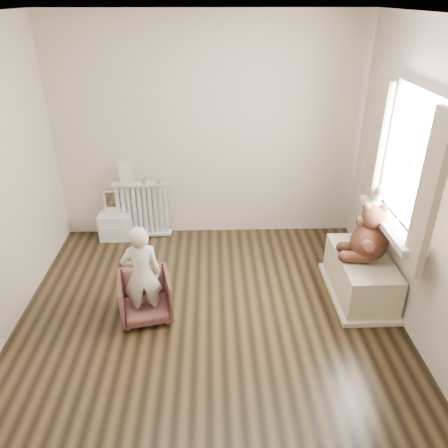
{
  "coord_description": "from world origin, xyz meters",
  "views": [
    {
      "loc": [
        0.04,
        -3.19,
        2.73
      ],
      "look_at": [
        0.15,
        0.45,
        0.8
      ],
      "focal_mm": 35.0,
      "sensor_mm": 36.0,
      "label": 1
    }
  ],
  "objects_px": {
    "child": "(142,275)",
    "teddy_bear": "(370,238)",
    "plush_cat": "(377,192)",
    "toy_vanity": "(115,218)",
    "toy_bench": "(360,277)",
    "radiator": "(142,208)",
    "armchair": "(145,297)"
  },
  "relations": [
    {
      "from": "child",
      "to": "teddy_bear",
      "type": "distance_m",
      "value": 2.16
    },
    {
      "from": "child",
      "to": "plush_cat",
      "type": "relative_size",
      "value": 4.07
    },
    {
      "from": "plush_cat",
      "to": "toy_vanity",
      "type": "bearing_deg",
      "value": 171.79
    },
    {
      "from": "toy_vanity",
      "to": "toy_bench",
      "type": "bearing_deg",
      "value": -25.11
    },
    {
      "from": "toy_bench",
      "to": "child",
      "type": "bearing_deg",
      "value": -171.23
    },
    {
      "from": "toy_bench",
      "to": "radiator",
      "type": "bearing_deg",
      "value": 151.2
    },
    {
      "from": "child",
      "to": "toy_bench",
      "type": "height_order",
      "value": "child"
    },
    {
      "from": "teddy_bear",
      "to": "toy_bench",
      "type": "bearing_deg",
      "value": 130.22
    },
    {
      "from": "radiator",
      "to": "child",
      "type": "height_order",
      "value": "child"
    },
    {
      "from": "plush_cat",
      "to": "toy_bench",
      "type": "bearing_deg",
      "value": -104.05
    },
    {
      "from": "radiator",
      "to": "teddy_bear",
      "type": "relative_size",
      "value": 1.24
    },
    {
      "from": "toy_bench",
      "to": "plush_cat",
      "type": "height_order",
      "value": "plush_cat"
    },
    {
      "from": "toy_vanity",
      "to": "armchair",
      "type": "distance_m",
      "value": 1.64
    },
    {
      "from": "armchair",
      "to": "plush_cat",
      "type": "bearing_deg",
      "value": 2.4
    },
    {
      "from": "teddy_bear",
      "to": "plush_cat",
      "type": "bearing_deg",
      "value": 78.73
    },
    {
      "from": "child",
      "to": "armchair",
      "type": "bearing_deg",
      "value": -102.13
    },
    {
      "from": "radiator",
      "to": "teddy_bear",
      "type": "xyz_separation_m",
      "value": [
        2.36,
        -1.31,
        0.28
      ]
    },
    {
      "from": "toy_vanity",
      "to": "teddy_bear",
      "type": "bearing_deg",
      "value": -25.44
    },
    {
      "from": "child",
      "to": "toy_bench",
      "type": "bearing_deg",
      "value": 176.64
    },
    {
      "from": "armchair",
      "to": "plush_cat",
      "type": "relative_size",
      "value": 2.03
    },
    {
      "from": "toy_vanity",
      "to": "plush_cat",
      "type": "height_order",
      "value": "plush_cat"
    },
    {
      "from": "radiator",
      "to": "toy_bench",
      "type": "relative_size",
      "value": 0.76
    },
    {
      "from": "plush_cat",
      "to": "radiator",
      "type": "bearing_deg",
      "value": 168.84
    },
    {
      "from": "radiator",
      "to": "teddy_bear",
      "type": "distance_m",
      "value": 2.72
    },
    {
      "from": "armchair",
      "to": "plush_cat",
      "type": "xyz_separation_m",
      "value": [
        2.26,
        0.58,
        0.78
      ]
    },
    {
      "from": "radiator",
      "to": "plush_cat",
      "type": "relative_size",
      "value": 3.01
    },
    {
      "from": "radiator",
      "to": "toy_bench",
      "type": "xyz_separation_m",
      "value": [
        2.34,
        -1.29,
        -0.19
      ]
    },
    {
      "from": "toy_vanity",
      "to": "toy_bench",
      "type": "height_order",
      "value": "toy_vanity"
    },
    {
      "from": "toy_vanity",
      "to": "child",
      "type": "bearing_deg",
      "value": -70.32
    },
    {
      "from": "toy_vanity",
      "to": "plush_cat",
      "type": "relative_size",
      "value": 2.53
    },
    {
      "from": "radiator",
      "to": "plush_cat",
      "type": "height_order",
      "value": "plush_cat"
    },
    {
      "from": "armchair",
      "to": "child",
      "type": "relative_size",
      "value": 0.5
    }
  ]
}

